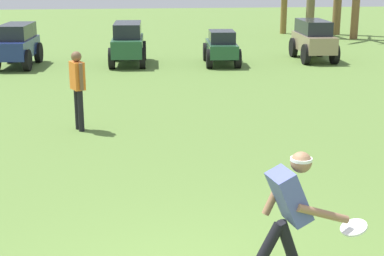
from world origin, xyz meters
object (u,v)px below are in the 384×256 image
object	(u,v)px
teammate_near_sideline	(78,83)
parked_car_slot_e	(313,39)
parked_car_slot_c	(128,42)
parked_car_slot_b	(17,44)
parked_car_slot_d	(221,47)
frisbee_thrower	(288,212)
frisbee_in_flight	(354,228)

from	to	relation	value
teammate_near_sideline	parked_car_slot_e	distance (m)	10.90
parked_car_slot_c	parked_car_slot_e	size ratio (longest dim) A/B	1.01
teammate_near_sideline	parked_car_slot_e	world-z (taller)	teammate_near_sideline
parked_car_slot_b	parked_car_slot_c	bearing A→B (deg)	0.84
parked_car_slot_b	parked_car_slot_d	xyz separation A→B (m)	(6.53, -0.33, -0.16)
parked_car_slot_b	parked_car_slot_d	distance (m)	6.54
parked_car_slot_b	parked_car_slot_e	distance (m)	9.78
frisbee_thrower	parked_car_slot_b	bearing A→B (deg)	109.55
teammate_near_sideline	parked_car_slot_b	bearing A→B (deg)	107.52
parked_car_slot_b	parked_car_slot_e	world-z (taller)	same
frisbee_in_flight	parked_car_slot_e	distance (m)	14.90
teammate_near_sideline	parked_car_slot_e	bearing A→B (deg)	47.99
parked_car_slot_c	teammate_near_sideline	bearing A→B (deg)	-97.31
parked_car_slot_c	frisbee_thrower	bearing A→B (deg)	-84.03
teammate_near_sideline	parked_car_slot_c	xyz separation A→B (m)	(1.02, 7.93, -0.22)
frisbee_in_flight	teammate_near_sideline	world-z (taller)	teammate_near_sideline
teammate_near_sideline	frisbee_thrower	bearing A→B (deg)	-67.91
frisbee_thrower	parked_car_slot_b	world-z (taller)	frisbee_thrower
frisbee_thrower	parked_car_slot_c	world-z (taller)	frisbee_thrower
frisbee_thrower	teammate_near_sideline	distance (m)	6.62
teammate_near_sideline	parked_car_slot_d	world-z (taller)	teammate_near_sideline
parked_car_slot_b	parked_car_slot_e	size ratio (longest dim) A/B	1.01
frisbee_in_flight	frisbee_thrower	bearing A→B (deg)	173.38
teammate_near_sideline	frisbee_in_flight	bearing A→B (deg)	-63.12
parked_car_slot_d	frisbee_thrower	bearing A→B (deg)	-96.49
frisbee_in_flight	parked_car_slot_d	xyz separation A→B (m)	(0.90, 13.76, -0.07)
teammate_near_sideline	parked_car_slot_b	distance (m)	8.27
frisbee_thrower	parked_car_slot_e	distance (m)	15.02
frisbee_in_flight	parked_car_slot_c	xyz separation A→B (m)	(-2.13, 14.14, 0.09)
teammate_near_sideline	parked_car_slot_d	bearing A→B (deg)	61.83
frisbee_thrower	parked_car_slot_b	distance (m)	14.87
frisbee_thrower	parked_car_slot_e	size ratio (longest dim) A/B	0.58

